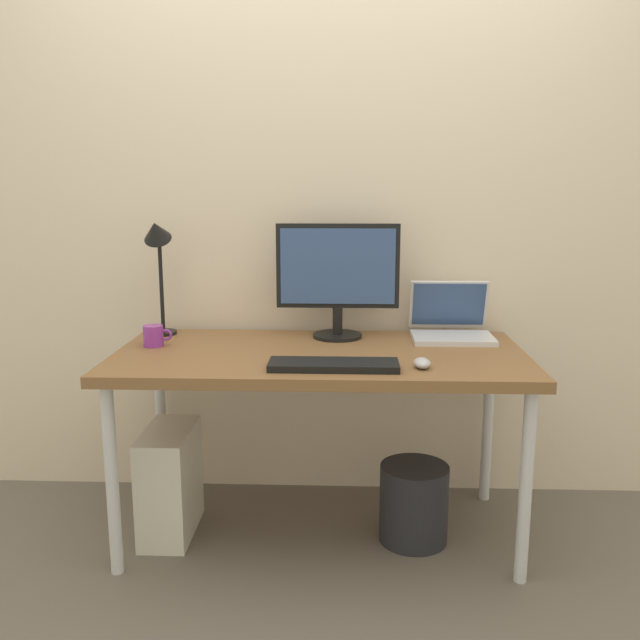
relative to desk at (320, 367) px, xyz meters
The scene contains 11 objects.
ground_plane 0.67m from the desk, ahead, with size 6.00×6.00×0.00m, color #665B51.
back_wall 0.76m from the desk, 90.00° to the left, with size 4.40×0.04×2.60m, color beige.
desk is the anchor object (origin of this frame).
monitor 0.40m from the desk, 75.61° to the left, with size 0.49×0.20×0.46m.
laptop 0.59m from the desk, 26.57° to the left, with size 0.32×0.28×0.22m.
desk_lamp 0.82m from the desk, 159.93° to the left, with size 0.11×0.16×0.49m.
keyboard 0.25m from the desk, 76.74° to the right, with size 0.44×0.14×0.02m, color black.
mouse 0.42m from the desk, 31.21° to the right, with size 0.06×0.09×0.03m, color #B2B2B7.
coffee_mug 0.65m from the desk, behind, with size 0.11×0.08×0.08m.
computer_tower 0.74m from the desk, behind, with size 0.18×0.36×0.42m, color silver.
wastebasket 0.63m from the desk, ahead, with size 0.26×0.26×0.30m, color #232328.
Camera 1 is at (0.09, -2.46, 1.34)m, focal length 38.21 mm.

